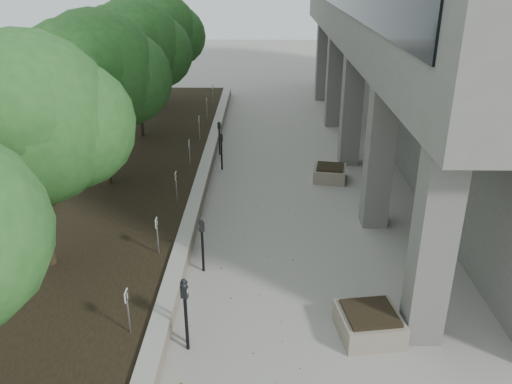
{
  "coord_description": "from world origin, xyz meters",
  "views": [
    {
      "loc": [
        0.2,
        -7.65,
        6.98
      ],
      "look_at": [
        0.01,
        5.33,
        1.26
      ],
      "focal_mm": 36.77,
      "sensor_mm": 36.0,
      "label": 1
    }
  ],
  "objects_px": {
    "planter_front": "(369,323)",
    "crabapple_tree_2": "(33,156)",
    "crabapple_tree_3": "(99,100)",
    "parking_meter_2": "(186,312)",
    "parking_meter_3": "(203,246)",
    "parking_meter_4": "(222,152)",
    "parking_meter_5": "(219,138)",
    "crabapple_tree_4": "(136,69)",
    "parking_meter_1": "(186,317)",
    "crabapple_tree_5": "(159,49)",
    "planter_back": "(330,173)"
  },
  "relations": [
    {
      "from": "crabapple_tree_2",
      "to": "planter_back",
      "type": "relative_size",
      "value": 5.04
    },
    {
      "from": "crabapple_tree_4",
      "to": "parking_meter_3",
      "type": "bearing_deg",
      "value": -69.78
    },
    {
      "from": "parking_meter_5",
      "to": "planter_back",
      "type": "bearing_deg",
      "value": -53.92
    },
    {
      "from": "crabapple_tree_3",
      "to": "planter_back",
      "type": "distance_m",
      "value": 7.97
    },
    {
      "from": "crabapple_tree_5",
      "to": "parking_meter_4",
      "type": "xyz_separation_m",
      "value": [
        3.5,
        -7.77,
        -2.43
      ]
    },
    {
      "from": "parking_meter_3",
      "to": "planter_back",
      "type": "distance_m",
      "value": 7.05
    },
    {
      "from": "parking_meter_2",
      "to": "planter_front",
      "type": "distance_m",
      "value": 3.7
    },
    {
      "from": "crabapple_tree_2",
      "to": "parking_meter_4",
      "type": "distance_m",
      "value": 8.4
    },
    {
      "from": "planter_back",
      "to": "crabapple_tree_4",
      "type": "bearing_deg",
      "value": 153.18
    },
    {
      "from": "crabapple_tree_3",
      "to": "planter_back",
      "type": "relative_size",
      "value": 5.04
    },
    {
      "from": "parking_meter_2",
      "to": "parking_meter_1",
      "type": "bearing_deg",
      "value": -73.54
    },
    {
      "from": "crabapple_tree_5",
      "to": "planter_front",
      "type": "height_order",
      "value": "crabapple_tree_5"
    },
    {
      "from": "crabapple_tree_3",
      "to": "parking_meter_5",
      "type": "height_order",
      "value": "crabapple_tree_3"
    },
    {
      "from": "crabapple_tree_4",
      "to": "parking_meter_1",
      "type": "relative_size",
      "value": 3.58
    },
    {
      "from": "crabapple_tree_3",
      "to": "parking_meter_1",
      "type": "distance_m",
      "value": 8.61
    },
    {
      "from": "crabapple_tree_3",
      "to": "parking_meter_2",
      "type": "relative_size",
      "value": 3.65
    },
    {
      "from": "parking_meter_3",
      "to": "planter_front",
      "type": "xyz_separation_m",
      "value": [
        3.62,
        -2.35,
        -0.42
      ]
    },
    {
      "from": "parking_meter_3",
      "to": "parking_meter_4",
      "type": "bearing_deg",
      "value": 68.54
    },
    {
      "from": "crabapple_tree_3",
      "to": "parking_meter_3",
      "type": "height_order",
      "value": "crabapple_tree_3"
    },
    {
      "from": "crabapple_tree_3",
      "to": "crabapple_tree_5",
      "type": "bearing_deg",
      "value": 90.0
    },
    {
      "from": "crabapple_tree_4",
      "to": "planter_back",
      "type": "xyz_separation_m",
      "value": [
        7.32,
        -3.7,
        -2.87
      ]
    },
    {
      "from": "planter_front",
      "to": "planter_back",
      "type": "relative_size",
      "value": 1.11
    },
    {
      "from": "crabapple_tree_3",
      "to": "parking_meter_1",
      "type": "xyz_separation_m",
      "value": [
        3.54,
        -7.48,
        -2.36
      ]
    },
    {
      "from": "crabapple_tree_4",
      "to": "parking_meter_5",
      "type": "bearing_deg",
      "value": -19.29
    },
    {
      "from": "parking_meter_2",
      "to": "crabapple_tree_5",
      "type": "bearing_deg",
      "value": 107.37
    },
    {
      "from": "crabapple_tree_4",
      "to": "crabapple_tree_5",
      "type": "height_order",
      "value": "same"
    },
    {
      "from": "crabapple_tree_3",
      "to": "planter_front",
      "type": "distance_m",
      "value": 10.41
    },
    {
      "from": "parking_meter_3",
      "to": "crabapple_tree_4",
      "type": "bearing_deg",
      "value": 88.32
    },
    {
      "from": "crabapple_tree_4",
      "to": "crabapple_tree_2",
      "type": "bearing_deg",
      "value": -90.0
    },
    {
      "from": "crabapple_tree_4",
      "to": "parking_meter_5",
      "type": "xyz_separation_m",
      "value": [
        3.29,
        -1.15,
        -2.45
      ]
    },
    {
      "from": "planter_front",
      "to": "parking_meter_2",
      "type": "bearing_deg",
      "value": -175.41
    },
    {
      "from": "planter_back",
      "to": "parking_meter_5",
      "type": "bearing_deg",
      "value": 147.68
    },
    {
      "from": "parking_meter_4",
      "to": "planter_back",
      "type": "bearing_deg",
      "value": -10.46
    },
    {
      "from": "crabapple_tree_4",
      "to": "parking_meter_1",
      "type": "bearing_deg",
      "value": -74.15
    },
    {
      "from": "crabapple_tree_4",
      "to": "crabapple_tree_3",
      "type": "bearing_deg",
      "value": -90.0
    },
    {
      "from": "crabapple_tree_3",
      "to": "parking_meter_1",
      "type": "height_order",
      "value": "crabapple_tree_3"
    },
    {
      "from": "parking_meter_2",
      "to": "parking_meter_5",
      "type": "height_order",
      "value": "parking_meter_2"
    },
    {
      "from": "parking_meter_4",
      "to": "crabapple_tree_3",
      "type": "bearing_deg",
      "value": -144.19
    },
    {
      "from": "parking_meter_4",
      "to": "parking_meter_5",
      "type": "relative_size",
      "value": 1.03
    },
    {
      "from": "parking_meter_1",
      "to": "parking_meter_5",
      "type": "distance_m",
      "value": 11.33
    },
    {
      "from": "crabapple_tree_5",
      "to": "crabapple_tree_2",
      "type": "bearing_deg",
      "value": -90.0
    },
    {
      "from": "parking_meter_2",
      "to": "planter_back",
      "type": "xyz_separation_m",
      "value": [
        3.81,
        8.59,
        -0.49
      ]
    },
    {
      "from": "planter_front",
      "to": "parking_meter_4",
      "type": "bearing_deg",
      "value": 111.66
    },
    {
      "from": "planter_front",
      "to": "parking_meter_3",
      "type": "bearing_deg",
      "value": 146.93
    },
    {
      "from": "parking_meter_3",
      "to": "parking_meter_5",
      "type": "xyz_separation_m",
      "value": [
        -0.26,
        8.49,
        -0.03
      ]
    },
    {
      "from": "planter_front",
      "to": "crabapple_tree_2",
      "type": "bearing_deg",
      "value": 164.41
    },
    {
      "from": "parking_meter_1",
      "to": "parking_meter_5",
      "type": "height_order",
      "value": "parking_meter_1"
    },
    {
      "from": "crabapple_tree_3",
      "to": "crabapple_tree_5",
      "type": "distance_m",
      "value": 10.0
    },
    {
      "from": "crabapple_tree_2",
      "to": "parking_meter_3",
      "type": "height_order",
      "value": "crabapple_tree_2"
    },
    {
      "from": "crabapple_tree_4",
      "to": "parking_meter_3",
      "type": "relative_size",
      "value": 3.9
    }
  ]
}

